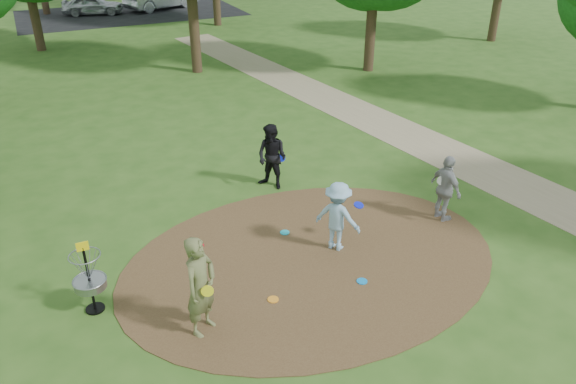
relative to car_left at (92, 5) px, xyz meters
name	(u,v)px	position (x,y,z in m)	size (l,w,h in m)	color
ground	(311,260)	(0.27, -30.41, -0.64)	(100.00, 100.00, 0.00)	#2D5119
dirt_clearing	(311,260)	(0.27, -30.41, -0.63)	(8.40, 8.40, 0.02)	#47301C
footpath	(480,168)	(6.77, -28.41, -0.63)	(2.00, 40.00, 0.01)	#8C7A5B
parking_lot	(131,13)	(2.27, -0.41, -0.63)	(14.00, 8.00, 0.01)	black
player_observer_with_disc	(201,287)	(-2.50, -31.54, 0.35)	(0.86, 0.81, 1.97)	#61653A
player_throwing_with_disc	(338,217)	(1.00, -30.22, 0.18)	(1.24, 1.20, 1.63)	#8CB5D1
player_walking_with_disc	(272,157)	(0.88, -26.91, 0.25)	(1.04, 1.09, 1.78)	black
player_waiting_with_disc	(446,189)	(3.95, -30.22, 0.20)	(0.46, 0.99, 1.68)	gray
disc_ground_cyan	(285,232)	(0.20, -29.19, -0.61)	(0.22, 0.22, 0.02)	#16A1B3
disc_ground_blue	(362,281)	(0.86, -31.55, -0.61)	(0.22, 0.22, 0.02)	#0C80D1
disc_ground_red	(199,245)	(-1.78, -28.87, -0.61)	(0.22, 0.22, 0.02)	red
car_left	(92,5)	(0.00, 0.00, 0.00)	(1.50, 3.73, 1.27)	#ACB0B4
disc_ground_orange	(273,299)	(-1.03, -31.31, -0.61)	(0.22, 0.22, 0.02)	orange
disc_golf_basket	(88,272)	(-4.23, -30.11, 0.24)	(0.63, 0.63, 1.54)	black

